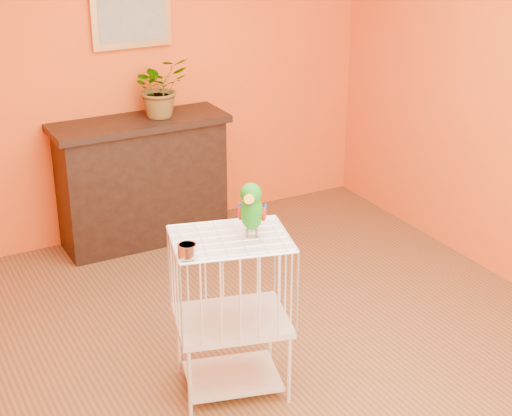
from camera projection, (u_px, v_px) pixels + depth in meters
ground at (277, 364)px, 4.68m from camera, size 4.50×4.50×0.00m
room_shell at (280, 107)px, 4.06m from camera, size 4.50×4.50×4.50m
console_cabinet at (142, 181)px, 6.09m from camera, size 1.35×0.48×1.00m
potted_plant at (161, 94)px, 5.90m from camera, size 0.45×0.49×0.35m
framed_picture at (131, 14)px, 5.80m from camera, size 0.62×0.04×0.50m
birdcage at (231, 313)px, 4.29m from camera, size 0.71×0.61×0.94m
feed_cup at (187, 251)px, 3.88m from camera, size 0.10×0.10×0.07m
parrot at (252, 209)px, 4.06m from camera, size 0.22×0.26×0.32m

